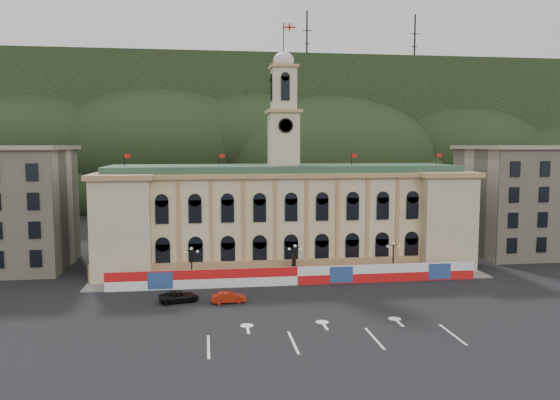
{
  "coord_description": "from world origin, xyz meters",
  "views": [
    {
      "loc": [
        -12.17,
        -55.53,
        18.69
      ],
      "look_at": [
        -1.93,
        18.0,
        11.19
      ],
      "focal_mm": 35.0,
      "sensor_mm": 36.0,
      "label": 1
    }
  ],
  "objects": [
    {
      "name": "hill_ridge",
      "position": [
        0.03,
        121.99,
        19.48
      ],
      "size": [
        230.0,
        80.0,
        64.0
      ],
      "color": "black",
      "rests_on": "ground"
    },
    {
      "name": "pavement",
      "position": [
        0.0,
        17.75,
        0.08
      ],
      "size": [
        56.0,
        5.5,
        0.16
      ],
      "primitive_type": "cube",
      "color": "slate",
      "rests_on": "ground"
    },
    {
      "name": "hoarding_fence",
      "position": [
        0.06,
        15.07,
        1.25
      ],
      "size": [
        50.0,
        0.44,
        2.5
      ],
      "color": "red",
      "rests_on": "ground"
    },
    {
      "name": "lamp_center",
      "position": [
        0.0,
        17.0,
        3.07
      ],
      "size": [
        1.96,
        0.44,
        5.15
      ],
      "color": "black",
      "rests_on": "ground"
    },
    {
      "name": "red_sedan",
      "position": [
        -9.51,
        7.98,
        0.67
      ],
      "size": [
        2.04,
        4.26,
        1.33
      ],
      "primitive_type": "imported",
      "rotation": [
        0.0,
        0.0,
        1.65
      ],
      "color": "#A11D0B",
      "rests_on": "ground"
    },
    {
      "name": "lamp_left",
      "position": [
        -14.0,
        17.0,
        3.07
      ],
      "size": [
        1.96,
        0.44,
        5.15
      ],
      "color": "black",
      "rests_on": "ground"
    },
    {
      "name": "lamp_right",
      "position": [
        14.0,
        17.0,
        3.07
      ],
      "size": [
        1.96,
        0.44,
        5.15
      ],
      "color": "black",
      "rests_on": "ground"
    },
    {
      "name": "black_suv",
      "position": [
        -15.37,
        9.11,
        0.66
      ],
      "size": [
        4.22,
        5.67,
        1.31
      ],
      "primitive_type": "imported",
      "rotation": [
        0.0,
        0.0,
        1.79
      ],
      "color": "black",
      "rests_on": "ground"
    },
    {
      "name": "ground",
      "position": [
        0.0,
        0.0,
        0.0
      ],
      "size": [
        260.0,
        260.0,
        0.0
      ],
      "primitive_type": "plane",
      "color": "black",
      "rests_on": "ground"
    },
    {
      "name": "side_building_right",
      "position": [
        43.0,
        30.93,
        9.33
      ],
      "size": [
        21.0,
        17.0,
        18.6
      ],
      "color": "#B7AB8D",
      "rests_on": "ground"
    },
    {
      "name": "city_hall",
      "position": [
        0.0,
        27.63,
        7.85
      ],
      "size": [
        56.2,
        17.6,
        37.1
      ],
      "color": "beige",
      "rests_on": "ground"
    },
    {
      "name": "statue",
      "position": [
        0.0,
        18.0,
        1.19
      ],
      "size": [
        1.4,
        1.4,
        3.72
      ],
      "color": "#595651",
      "rests_on": "ground"
    },
    {
      "name": "lane_markings",
      "position": [
        0.0,
        -5.0,
        0.0
      ],
      "size": [
        26.0,
        10.0,
        0.02
      ],
      "primitive_type": null,
      "color": "white",
      "rests_on": "ground"
    }
  ]
}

